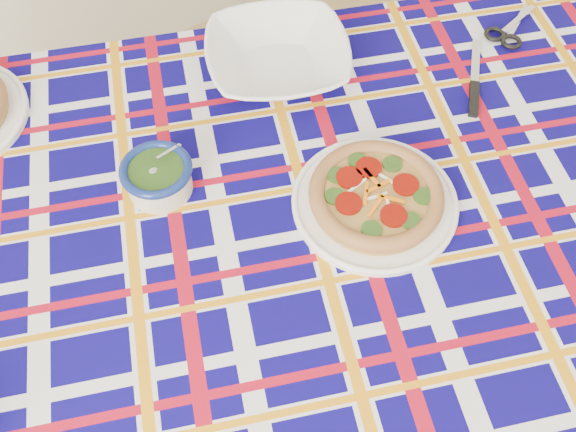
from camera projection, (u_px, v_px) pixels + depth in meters
dining_table at (267, 241)px, 1.25m from camera, size 1.99×1.64×0.80m
tablecloth at (266, 234)px, 1.23m from camera, size 2.03×1.69×0.11m
main_focaccia_plate at (376, 195)px, 1.17m from camera, size 0.42×0.42×0.06m
pesto_bowl at (157, 175)px, 1.18m from camera, size 0.16×0.16×0.08m
serving_bowl at (278, 59)px, 1.36m from camera, size 0.41×0.41×0.07m
table_knife at (476, 64)px, 1.40m from camera, size 0.19×0.19×0.01m
kitchen_scissors at (518, 20)px, 1.48m from camera, size 0.22×0.15×0.02m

